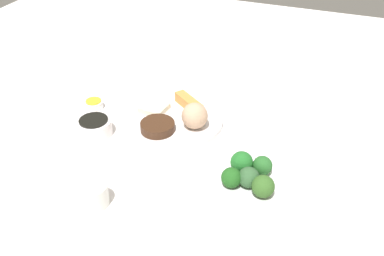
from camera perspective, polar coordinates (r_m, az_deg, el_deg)
The scene contains 17 objects.
tabletop at distance 1.18m, azimuth -3.37°, elevation -0.28°, with size 2.20×2.20×0.02m, color white.
main_plate at distance 1.19m, azimuth -2.40°, elevation 0.95°, with size 0.27×0.27×0.02m, color white.
rice_scoop at distance 1.13m, azimuth 0.35°, elevation 1.62°, with size 0.07×0.07×0.07m, color tan.
spring_roll at distance 1.22m, azimuth -0.42°, elevation 3.32°, with size 0.11×0.03×0.03m, color gold.
crab_rangoon_wonton at distance 1.22m, azimuth -5.02°, elevation 2.64°, with size 0.07×0.07×0.02m, color beige.
stir_fry_heap at distance 1.13m, azimuth -4.58°, elevation 0.20°, with size 0.09×0.09×0.02m, color #402616.
broccoli_plate at distance 0.99m, azimuth 7.55°, elevation -7.39°, with size 0.23×0.23×0.01m, color white.
broccoli_floret_0 at distance 0.96m, azimuth 7.51°, elevation -6.50°, with size 0.05×0.05×0.05m, color #325C34.
broccoli_floret_1 at distance 1.00m, azimuth 9.31°, elevation -4.94°, with size 0.05×0.05×0.05m, color #29662A.
broccoli_floret_2 at distance 0.94m, azimuth 9.41°, elevation -7.63°, with size 0.05×0.05×0.05m, color #356225.
broccoli_floret_3 at distance 1.00m, azimuth 6.60°, elevation -4.55°, with size 0.05×0.05×0.05m, color #236E29.
broccoli_floret_6 at distance 0.96m, azimuth 5.23°, elevation -6.56°, with size 0.05×0.05×0.05m, color #205B1D.
soy_sauce_bowl at distance 1.17m, azimuth -12.79°, elevation 0.10°, with size 0.09×0.09×0.04m, color white.
soy_sauce_bowl_liquid at distance 1.16m, azimuth -12.93°, elevation 1.02°, with size 0.08×0.08×0.00m, color black.
sauce_ramekin_hot_mustard at distance 1.28m, azimuth -12.86°, elevation 3.02°, with size 0.05×0.05×0.02m, color white.
sauce_ramekin_hot_mustard_liquid at distance 1.28m, azimuth -12.93°, elevation 3.51°, with size 0.04×0.04×0.00m, color yellow.
teacup at distance 0.95m, azimuth -12.91°, elevation -8.60°, with size 0.06×0.06×0.05m, color white.
Camera 1 is at (0.88, 0.42, 0.69)m, focal length 40.27 mm.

